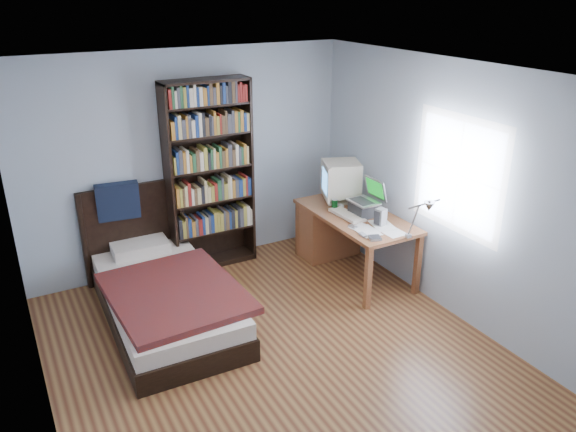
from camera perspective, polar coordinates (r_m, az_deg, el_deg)
The scene contains 14 objects.
room at distance 4.66m, azimuth -1.13°, elevation -1.02°, with size 4.20×4.24×2.50m.
desk at distance 6.75m, azimuth 4.73°, elevation -1.14°, with size 0.75×1.52×0.73m.
crt_monitor at distance 6.57m, azimuth 5.27°, elevation 3.74°, with size 0.56×0.52×0.50m.
laptop at distance 6.27m, azimuth 7.76°, elevation 1.08°, with size 0.33×0.34×0.41m.
desk_lamp at distance 5.38m, azimuth 13.85°, elevation 0.64°, with size 0.21×0.46×0.55m.
keyboard at distance 6.24m, azimuth 6.03°, elevation 0.10°, with size 0.18×0.46×0.03m, color beige.
speaker at distance 6.03m, azimuth 9.42°, elevation -0.11°, with size 0.10×0.10×0.19m, color gray.
soda_can at distance 6.40m, azimuth 4.76°, elevation 1.15°, with size 0.07×0.07×0.12m, color #073411.
mouse at distance 6.50m, azimuth 5.39°, elevation 1.07°, with size 0.06×0.11×0.04m, color silver.
phone_silver at distance 5.97m, azimuth 6.59°, elevation -1.07°, with size 0.05×0.10×0.02m, color #B7B6BB.
phone_grey at distance 5.79m, azimuth 7.60°, elevation -1.89°, with size 0.05×0.10×0.02m, color gray.
external_drive at distance 5.73m, azimuth 8.81°, elevation -2.23°, with size 0.11×0.11×0.02m, color gray.
bookshelf at distance 6.44m, azimuth -7.96°, elevation 4.02°, with size 0.98×0.30×2.18m.
bed at distance 5.82m, azimuth -12.67°, elevation -7.52°, with size 1.21×2.22×1.16m.
Camera 1 is at (-1.95, -3.79, 3.11)m, focal length 35.00 mm.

